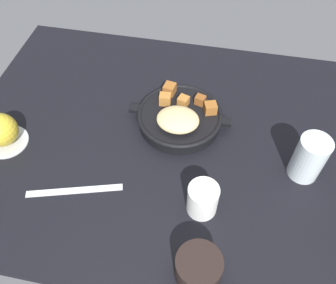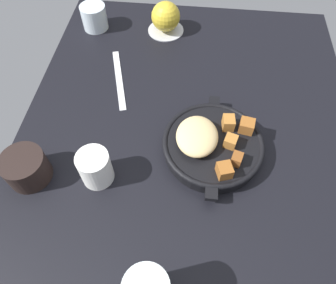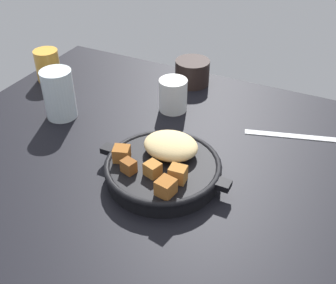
{
  "view_description": "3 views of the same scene",
  "coord_description": "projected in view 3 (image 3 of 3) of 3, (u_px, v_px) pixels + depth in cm",
  "views": [
    {
      "loc": [
        -9.97,
        54.19,
        69.12
      ],
      "look_at": [
        -0.2,
        5.23,
        5.26
      ],
      "focal_mm": 38.13,
      "sensor_mm": 36.0,
      "label": 1
    },
    {
      "loc": [
        -38.29,
        -0.38,
        57.4
      ],
      "look_at": [
        -3.58,
        3.36,
        5.66
      ],
      "focal_mm": 33.29,
      "sensor_mm": 36.0,
      "label": 2
    },
    {
      "loc": [
        25.32,
        -57.51,
        50.46
      ],
      "look_at": [
        -2.33,
        -0.79,
        4.81
      ],
      "focal_mm": 44.16,
      "sensor_mm": 36.0,
      "label": 3
    }
  ],
  "objects": [
    {
      "name": "ground_plane",
      "position": [
        180.0,
        168.0,
        0.81
      ],
      "size": [
        105.04,
        77.06,
        2.4
      ],
      "primitive_type": "cube",
      "color": "black"
    },
    {
      "name": "cast_iron_skillet",
      "position": [
        164.0,
        166.0,
        0.76
      ],
      "size": [
        25.78,
        21.51,
        6.93
      ],
      "color": "black",
      "rests_on": "ground_plane"
    },
    {
      "name": "butter_knife",
      "position": [
        296.0,
        136.0,
        0.88
      ],
      "size": [
        20.87,
        7.56,
        0.36
      ],
      "primitive_type": "cube",
      "rotation": [
        0.0,
        0.0,
        0.29
      ],
      "color": "silver",
      "rests_on": "ground_plane"
    },
    {
      "name": "juice_glass_amber",
      "position": [
        48.0,
        65.0,
        1.07
      ],
      "size": [
        6.2,
        6.2,
        8.08
      ],
      "primitive_type": "cylinder",
      "color": "gold",
      "rests_on": "ground_plane"
    },
    {
      "name": "water_glass_tall",
      "position": [
        59.0,
        94.0,
        0.91
      ],
      "size": [
        6.88,
        6.88,
        11.25
      ],
      "primitive_type": "cylinder",
      "color": "silver",
      "rests_on": "ground_plane"
    },
    {
      "name": "coffee_mug_dark",
      "position": [
        192.0,
        72.0,
        1.05
      ],
      "size": [
        8.75,
        8.75,
        6.3
      ],
      "primitive_type": "cylinder",
      "color": "black",
      "rests_on": "ground_plane"
    },
    {
      "name": "white_creamer_pitcher",
      "position": [
        173.0,
        95.0,
        0.94
      ],
      "size": [
        6.47,
        6.47,
        7.62
      ],
      "primitive_type": "cylinder",
      "color": "white",
      "rests_on": "ground_plane"
    }
  ]
}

